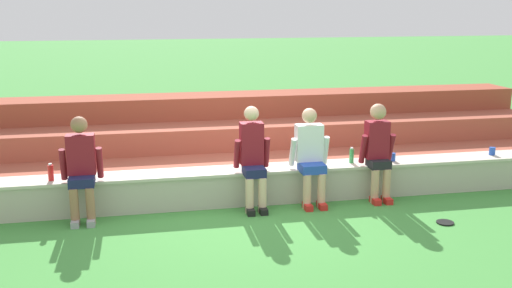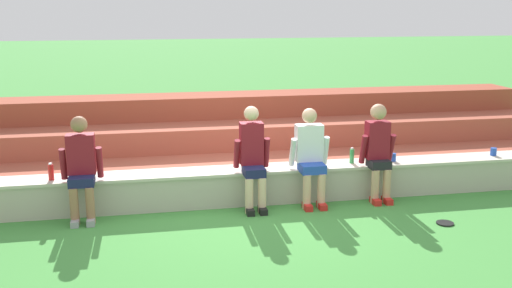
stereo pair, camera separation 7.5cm
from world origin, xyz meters
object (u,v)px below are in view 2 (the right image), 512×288
person_right_of_center (378,149)px  frisbee (445,223)px  person_center (310,154)px  water_bottle_near_right (352,156)px  plastic_cup_left_end (493,152)px  person_far_left (81,166)px  person_left_of_center (253,156)px  water_bottle_mid_left (51,172)px  plastic_cup_right_end (393,157)px

person_right_of_center → frisbee: (0.49, -1.09, -0.73)m
person_center → water_bottle_near_right: bearing=18.6°
water_bottle_near_right → plastic_cup_left_end: (2.26, 0.01, -0.05)m
person_far_left → frisbee: person_far_left is taller
water_bottle_near_right → plastic_cup_left_end: bearing=0.2°
person_left_of_center → person_center: (0.81, 0.02, -0.02)m
water_bottle_near_right → water_bottle_mid_left: size_ratio=1.00×
person_left_of_center → frisbee: person_left_of_center is taller
frisbee → person_right_of_center: bearing=114.1°
water_bottle_mid_left → plastic_cup_right_end: bearing=0.4°
person_left_of_center → person_center: 0.81m
person_far_left → frisbee: size_ratio=6.08×
person_right_of_center → water_bottle_mid_left: (-4.43, 0.20, -0.14)m
person_center → plastic_cup_left_end: size_ratio=11.55×
person_right_of_center → water_bottle_near_right: person_right_of_center is taller
plastic_cup_left_end → frisbee: 2.07m
person_right_of_center → plastic_cup_right_end: size_ratio=11.74×
water_bottle_mid_left → plastic_cup_left_end: 6.40m
person_right_of_center → frisbee: bearing=-65.9°
plastic_cup_right_end → frisbee: 1.43m
person_center → water_bottle_near_right: person_center is taller
water_bottle_near_right → frisbee: (0.78, -1.34, -0.59)m
person_far_left → frisbee: bearing=-13.4°
water_bottle_mid_left → frisbee: (4.92, -1.29, -0.59)m
person_right_of_center → water_bottle_near_right: bearing=139.4°
plastic_cup_left_end → plastic_cup_right_end: plastic_cup_right_end is taller
person_far_left → plastic_cup_right_end: bearing=3.2°
person_far_left → person_left_of_center: bearing=0.5°
person_left_of_center → water_bottle_mid_left: bearing=175.8°
water_bottle_mid_left → person_left_of_center: bearing=-4.2°
water_bottle_mid_left → plastic_cup_right_end: 4.77m
person_left_of_center → frisbee: (2.28, -1.09, -0.72)m
person_center → plastic_cup_left_end: person_center is taller
person_far_left → person_right_of_center: person_right_of_center is taller
plastic_cup_left_end → frisbee: (-1.48, -1.35, -0.54)m
water_bottle_near_right → water_bottle_mid_left: 4.14m
person_far_left → person_center: size_ratio=1.00×
plastic_cup_left_end → plastic_cup_right_end: 1.63m
person_far_left → water_bottle_near_right: person_far_left is taller
water_bottle_near_right → plastic_cup_right_end: bearing=-1.8°
person_far_left → person_center: bearing=0.6°
person_left_of_center → person_right_of_center: size_ratio=1.02×
water_bottle_mid_left → plastic_cup_left_end: (6.40, 0.06, -0.05)m
water_bottle_near_right → plastic_cup_right_end: size_ratio=1.95×
person_left_of_center → plastic_cup_left_end: 3.77m
person_center → frisbee: size_ratio=6.05×
water_bottle_near_right → frisbee: 1.66m
water_bottle_mid_left → frisbee: 5.12m
person_right_of_center → plastic_cup_right_end: 0.45m
person_center → person_right_of_center: 0.98m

